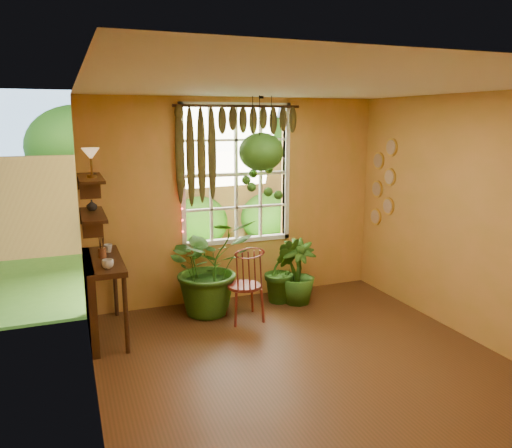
{
  "coord_description": "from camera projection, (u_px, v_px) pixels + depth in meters",
  "views": [
    {
      "loc": [
        -2.13,
        -3.98,
        2.41
      ],
      "look_at": [
        -0.15,
        1.15,
        1.26
      ],
      "focal_mm": 35.0,
      "sensor_mm": 36.0,
      "label": 1
    }
  ],
  "objects": [
    {
      "name": "cup_a",
      "position": [
        108.0,
        264.0,
        5.16
      ],
      "size": [
        0.14,
        0.14,
        0.1
      ],
      "primitive_type": "imported",
      "rotation": [
        0.0,
        0.0,
        -0.22
      ],
      "color": "silver",
      "rests_on": "counter_ledge"
    },
    {
      "name": "shelf_vase",
      "position": [
        92.0,
        205.0,
        5.56
      ],
      "size": [
        0.14,
        0.14,
        0.12
      ],
      "primitive_type": "imported",
      "rotation": [
        0.0,
        0.0,
        -0.23
      ],
      "color": "#B2AD99",
      "rests_on": "shelf_lower"
    },
    {
      "name": "tiffany_lamp",
      "position": [
        91.0,
        156.0,
        5.17
      ],
      "size": [
        0.19,
        0.19,
        0.31
      ],
      "color": "brown",
      "rests_on": "shelf_upper"
    },
    {
      "name": "cup_b",
      "position": [
        108.0,
        248.0,
        5.78
      ],
      "size": [
        0.11,
        0.11,
        0.09
      ],
      "primitive_type": "imported",
      "rotation": [
        0.0,
        0.0,
        -0.11
      ],
      "color": "beige",
      "rests_on": "counter_ledge"
    },
    {
      "name": "ceiling",
      "position": [
        320.0,
        86.0,
        4.33
      ],
      "size": [
        4.5,
        4.5,
        0.0
      ],
      "primitive_type": "plane",
      "rotation": [
        3.14,
        0.0,
        0.0
      ],
      "color": "white",
      "rests_on": "wall_back"
    },
    {
      "name": "windsor_chair",
      "position": [
        245.0,
        296.0,
        6.06
      ],
      "size": [
        0.41,
        0.44,
        1.09
      ],
      "rotation": [
        0.0,
        0.0,
        0.02
      ],
      "color": "maroon",
      "rests_on": "floor"
    },
    {
      "name": "shelf_lower",
      "position": [
        93.0,
        215.0,
        5.4
      ],
      "size": [
        0.25,
        0.9,
        0.04
      ],
      "primitive_type": "cube",
      "color": "#38230F",
      "rests_on": "wall_left"
    },
    {
      "name": "shelf_upper",
      "position": [
        90.0,
        178.0,
        5.32
      ],
      "size": [
        0.25,
        0.9,
        0.04
      ],
      "primitive_type": "cube",
      "color": "#38230F",
      "rests_on": "wall_left"
    },
    {
      "name": "brush_jar",
      "position": [
        102.0,
        247.0,
        5.55
      ],
      "size": [
        0.09,
        0.09,
        0.32
      ],
      "color": "brown",
      "rests_on": "counter_ledge"
    },
    {
      "name": "string_lights",
      "position": [
        181.0,
        173.0,
        6.26
      ],
      "size": [
        0.03,
        0.03,
        1.54
      ],
      "primitive_type": null,
      "color": "#FF2633",
      "rests_on": "window"
    },
    {
      "name": "wall_left",
      "position": [
        89.0,
        258.0,
        3.9
      ],
      "size": [
        0.0,
        4.5,
        4.5
      ],
      "primitive_type": "plane",
      "rotation": [
        1.57,
        0.0,
        1.57
      ],
      "color": "#D89349",
      "rests_on": "floor"
    },
    {
      "name": "wall_back",
      "position": [
        237.0,
        201.0,
        6.66
      ],
      "size": [
        4.0,
        0.0,
        4.0
      ],
      "primitive_type": "plane",
      "rotation": [
        1.57,
        0.0,
        0.0
      ],
      "color": "#D89349",
      "rests_on": "floor"
    },
    {
      "name": "hanging_basket",
      "position": [
        261.0,
        158.0,
        6.26
      ],
      "size": [
        0.57,
        0.57,
        1.31
      ],
      "color": "black",
      "rests_on": "ceiling"
    },
    {
      "name": "potted_plant_right",
      "position": [
        297.0,
        272.0,
        6.63
      ],
      "size": [
        0.52,
        0.52,
        0.86
      ],
      "primitive_type": "imported",
      "rotation": [
        0.0,
        0.0,
        -0.09
      ],
      "color": "#1F4B14",
      "rests_on": "floor"
    },
    {
      "name": "wall_right",
      "position": [
        483.0,
        221.0,
        5.31
      ],
      "size": [
        0.0,
        4.5,
        4.5
      ],
      "primitive_type": "plane",
      "rotation": [
        1.57,
        0.0,
        -1.57
      ],
      "color": "#D89349",
      "rests_on": "floor"
    },
    {
      "name": "backyard",
      "position": [
        179.0,
        172.0,
        10.98
      ],
      "size": [
        14.0,
        10.0,
        12.0
      ],
      "color": "#32601B",
      "rests_on": "ground"
    },
    {
      "name": "wall_plates",
      "position": [
        383.0,
        183.0,
        6.9
      ],
      "size": [
        0.04,
        0.32,
        1.1
      ],
      "primitive_type": null,
      "color": "beige",
      "rests_on": "wall_right"
    },
    {
      "name": "valance_vine",
      "position": [
        232.0,
        130.0,
        6.36
      ],
      "size": [
        1.7,
        0.12,
        1.1
      ],
      "color": "#38230F",
      "rests_on": "window"
    },
    {
      "name": "potted_plant_mid",
      "position": [
        283.0,
        270.0,
        6.64
      ],
      "size": [
        0.59,
        0.53,
        0.9
      ],
      "primitive_type": "imported",
      "rotation": [
        0.0,
        0.0,
        -0.31
      ],
      "color": "#1F4B14",
      "rests_on": "floor"
    },
    {
      "name": "counter_ledge",
      "position": [
        95.0,
        290.0,
        5.56
      ],
      "size": [
        0.4,
        1.2,
        0.9
      ],
      "color": "#38230F",
      "rests_on": "floor"
    },
    {
      "name": "window",
      "position": [
        236.0,
        174.0,
        6.62
      ],
      "size": [
        1.52,
        0.1,
        1.86
      ],
      "color": "white",
      "rests_on": "wall_back"
    },
    {
      "name": "potted_plant_left",
      "position": [
        209.0,
        266.0,
        6.25
      ],
      "size": [
        1.25,
        1.13,
        1.23
      ],
      "primitive_type": "imported",
      "rotation": [
        0.0,
        0.0,
        0.17
      ],
      "color": "#1F4B14",
      "rests_on": "floor"
    },
    {
      "name": "floor",
      "position": [
        313.0,
        371.0,
        4.88
      ],
      "size": [
        4.5,
        4.5,
        0.0
      ],
      "primitive_type": "plane",
      "color": "#4F2D16",
      "rests_on": "ground"
    }
  ]
}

